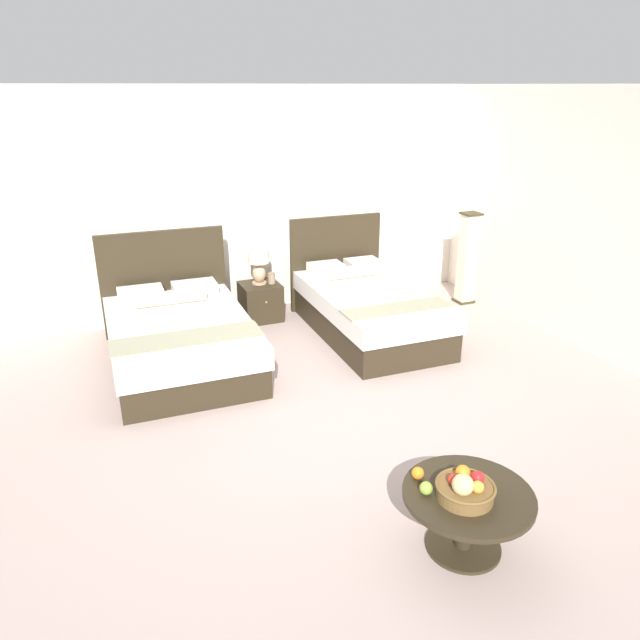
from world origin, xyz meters
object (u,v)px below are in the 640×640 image
at_px(vase, 272,278).
at_px(coffee_table, 467,508).
at_px(loose_apple, 426,488).
at_px(bed_near_window, 179,337).
at_px(bed_near_corner, 367,308).
at_px(nightstand, 261,301).
at_px(table_lamp, 259,263).
at_px(fruit_bowl, 466,488).
at_px(loose_orange, 418,473).
at_px(floor_lamp_corner, 467,259).

height_order(vase, coffee_table, vase).
distance_m(vase, loose_apple, 4.17).
height_order(bed_near_window, bed_near_corner, bed_near_window).
bearing_deg(nightstand, table_lamp, 90.00).
height_order(fruit_bowl, loose_orange, fruit_bowl).
distance_m(bed_near_window, loose_apple, 3.42).
distance_m(bed_near_window, nightstand, 1.45).
distance_m(bed_near_corner, nightstand, 1.35).
relative_size(bed_near_corner, vase, 15.84).
distance_m(bed_near_corner, loose_apple, 3.54).
relative_size(bed_near_corner, loose_apple, 26.41).
height_order(loose_orange, floor_lamp_corner, floor_lamp_corner).
height_order(bed_near_window, fruit_bowl, bed_near_window).
xyz_separation_m(nightstand, loose_apple, (-0.26, -4.19, 0.23)).
bearing_deg(vase, loose_orange, -95.26).
relative_size(nightstand, loose_orange, 5.97).
xyz_separation_m(bed_near_window, nightstand, (1.15, 0.89, -0.07)).
xyz_separation_m(bed_near_corner, loose_orange, (-1.25, -3.15, 0.15)).
distance_m(fruit_bowl, floor_lamp_corner, 4.76).
bearing_deg(floor_lamp_corner, vase, 171.02).
relative_size(bed_near_corner, fruit_bowl, 6.01).
height_order(table_lamp, loose_orange, table_lamp).
height_order(vase, loose_apple, vase).
bearing_deg(table_lamp, coffee_table, -90.22).
distance_m(table_lamp, loose_apple, 4.22).
bearing_deg(bed_near_corner, loose_apple, -111.23).
bearing_deg(table_lamp, bed_near_window, -141.80).
bearing_deg(loose_apple, fruit_bowl, -32.85).
bearing_deg(vase, loose_apple, -95.53).
bearing_deg(coffee_table, table_lamp, 89.78).
bearing_deg(bed_near_window, loose_orange, -73.68).
bearing_deg(fruit_bowl, loose_orange, 120.13).
xyz_separation_m(table_lamp, loose_orange, (-0.23, -4.06, -0.26)).
xyz_separation_m(bed_near_window, loose_orange, (0.92, -3.15, 0.16)).
relative_size(nightstand, table_lamp, 1.13).
bearing_deg(bed_near_corner, table_lamp, 138.26).
bearing_deg(coffee_table, loose_apple, 159.28).
height_order(bed_near_corner, table_lamp, bed_near_corner).
height_order(bed_near_window, floor_lamp_corner, bed_near_window).
xyz_separation_m(bed_near_window, table_lamp, (1.15, 0.91, 0.42)).
height_order(fruit_bowl, floor_lamp_corner, floor_lamp_corner).
xyz_separation_m(fruit_bowl, loose_apple, (-0.19, 0.12, -0.03)).
distance_m(loose_apple, floor_lamp_corner, 4.77).
xyz_separation_m(table_lamp, loose_apple, (-0.26, -4.21, -0.26)).
xyz_separation_m(bed_near_corner, vase, (-0.88, 0.85, 0.22)).
bearing_deg(nightstand, floor_lamp_corner, -9.35).
distance_m(vase, fruit_bowl, 4.28).
distance_m(nightstand, floor_lamp_corner, 2.76).
xyz_separation_m(bed_near_corner, fruit_bowl, (-1.09, -3.42, 0.18)).
bearing_deg(loose_apple, loose_orange, 77.34).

